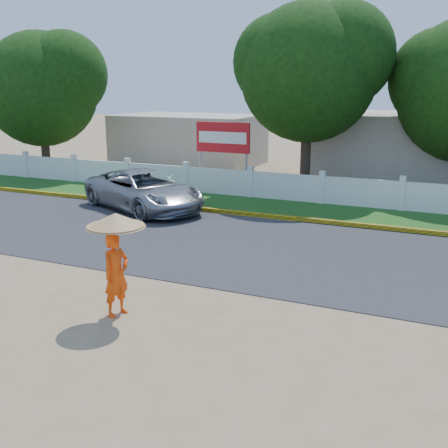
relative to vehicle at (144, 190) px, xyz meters
The scene contains 11 objects.
ground 9.39m from the vehicle, 52.31° to the right, with size 120.00×120.00×0.00m, color #9E8460.
road 6.46m from the vehicle, 26.92° to the right, with size 60.00×7.00×0.02m, color #38383A.
grass_verge 6.22m from the vehicle, 22.29° to the left, with size 60.00×3.50×0.03m, color #2D601E.
curb 5.79m from the vehicle, ahead, with size 40.00×0.18×0.16m, color yellow.
fence 6.87m from the vehicle, 33.56° to the left, with size 40.00×0.10×1.10m, color silver.
building_near 13.75m from the vehicle, 50.54° to the left, with size 10.00×6.00×3.20m, color #B7AD99.
building_far 12.38m from the vehicle, 110.26° to the left, with size 8.00×5.00×2.80m, color #B7AD99.
vehicle is the anchor object (origin of this frame).
monk_with_parasol 9.78m from the vehicle, 60.74° to the right, with size 1.18×1.18×2.14m.
billboard 5.18m from the vehicle, 78.81° to the left, with size 2.50×0.13×2.95m.
tree_row 11.47m from the vehicle, 38.94° to the left, with size 35.69×8.15×8.53m.
Camera 1 is at (5.44, -9.94, 4.62)m, focal length 45.00 mm.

